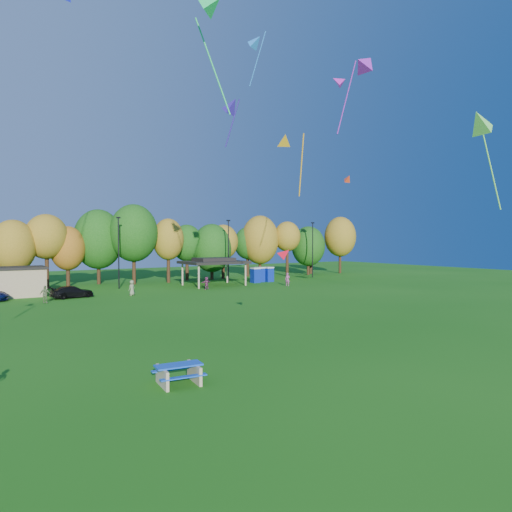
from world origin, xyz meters
TOP-DOWN VIEW (x-y plane):
  - ground at (0.00, 0.00)m, footprint 160.00×160.00m
  - tree_line at (-1.03, 45.51)m, footprint 93.57×10.55m
  - lamp_posts at (2.00, 40.00)m, footprint 64.50×0.25m
  - utility_building at (-10.00, 38.00)m, footprint 6.30×4.30m
  - pavilion at (14.00, 37.00)m, footprint 8.20×6.20m
  - porta_potties at (22.18, 37.58)m, footprint 3.75×1.85m
  - picnic_table at (-7.30, 0.24)m, footprint 2.13×1.83m
  - car_d at (-4.94, 33.44)m, footprint 4.68×2.55m
  - far_person_0 at (1.08, 32.07)m, footprint 0.99×0.89m
  - far_person_1 at (21.90, 30.92)m, footprint 0.72×0.77m
  - far_person_2 at (10.90, 33.16)m, footprint 1.55×0.84m
  - far_person_4 at (-8.00, 30.50)m, footprint 1.09×0.88m
  - kite_0 at (29.06, 26.99)m, footprint 1.18×1.54m
  - kite_1 at (7.28, 12.12)m, footprint 2.07×3.15m
  - kite_2 at (18.83, 14.21)m, footprint 5.30×2.39m
  - kite_5 at (18.54, 18.00)m, footprint 2.06×2.07m
  - kite_7 at (2.75, 6.02)m, footprint 1.34×1.26m
  - kite_8 at (-2.05, 8.14)m, footprint 3.70×3.78m
  - kite_9 at (17.90, 1.86)m, footprint 4.74×2.32m
  - kite_12 at (14.02, 26.70)m, footprint 2.55×3.92m
  - kite_14 at (4.67, 16.20)m, footprint 2.22×2.96m

SIDE VIEW (x-z plane):
  - ground at x=0.00m, z-range 0.00..0.00m
  - picnic_table at x=-7.30m, z-range 0.07..0.93m
  - car_d at x=-4.94m, z-range 0.00..1.29m
  - far_person_2 at x=10.90m, z-range 0.00..1.59m
  - far_person_0 at x=1.08m, z-range 0.00..1.70m
  - far_person_4 at x=-8.00m, z-range 0.00..1.73m
  - far_person_1 at x=21.90m, z-range 0.00..1.77m
  - porta_potties at x=22.18m, z-range 0.01..2.19m
  - utility_building at x=-10.00m, z-range 0.01..3.26m
  - pavilion at x=14.00m, z-range 1.34..5.11m
  - lamp_posts at x=2.00m, z-range 0.36..9.45m
  - kite_7 at x=2.75m, z-range 4.74..5.82m
  - tree_line at x=-1.03m, z-range 0.34..11.49m
  - kite_1 at x=7.28m, z-range 11.56..17.00m
  - kite_0 at x=29.06m, z-range 13.73..15.20m
  - kite_9 at x=17.90m, z-range 11.14..18.87m
  - kite_14 at x=4.67m, z-range 15.24..19.92m
  - kite_8 at x=-2.05m, z-range 17.08..24.62m
  - kite_5 at x=18.54m, z-range 21.97..23.65m
  - kite_2 at x=18.83m, z-range 19.09..27.86m
  - kite_12 at x=14.02m, z-range 25.62..32.25m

